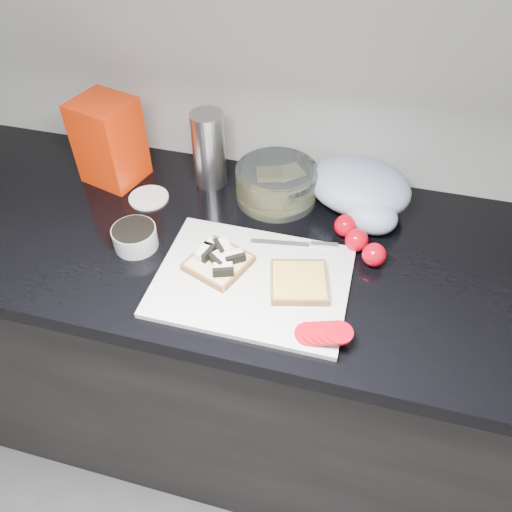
% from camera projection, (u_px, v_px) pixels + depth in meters
% --- Properties ---
extents(base_cabinet, '(3.50, 0.60, 0.86)m').
position_uv_depth(base_cabinet, '(245.00, 354.00, 1.48)').
color(base_cabinet, black).
rests_on(base_cabinet, ground).
extents(countertop, '(3.50, 0.64, 0.04)m').
position_uv_depth(countertop, '(241.00, 245.00, 1.16)').
color(countertop, black).
rests_on(countertop, base_cabinet).
extents(cutting_board, '(0.40, 0.30, 0.01)m').
position_uv_depth(cutting_board, '(252.00, 281.00, 1.05)').
color(cutting_board, silver).
rests_on(cutting_board, countertop).
extents(bread_left, '(0.16, 0.16, 0.04)m').
position_uv_depth(bread_left, '(219.00, 261.00, 1.06)').
color(bread_left, beige).
rests_on(bread_left, cutting_board).
extents(bread_right, '(0.15, 0.15, 0.02)m').
position_uv_depth(bread_right, '(299.00, 282.00, 1.03)').
color(bread_right, beige).
rests_on(bread_right, cutting_board).
extents(tomato_slices, '(0.12, 0.07, 0.02)m').
position_uv_depth(tomato_slices, '(324.00, 333.00, 0.93)').
color(tomato_slices, '#B40413').
rests_on(tomato_slices, cutting_board).
extents(knife, '(0.19, 0.04, 0.01)m').
position_uv_depth(knife, '(305.00, 244.00, 1.11)').
color(knife, silver).
rests_on(knife, cutting_board).
extents(seed_tub, '(0.10, 0.10, 0.05)m').
position_uv_depth(seed_tub, '(135.00, 236.00, 1.11)').
color(seed_tub, '#9BA09F').
rests_on(seed_tub, countertop).
extents(tub_lid, '(0.10, 0.10, 0.01)m').
position_uv_depth(tub_lid, '(149.00, 198.00, 1.25)').
color(tub_lid, white).
rests_on(tub_lid, countertop).
extents(glass_bowl, '(0.20, 0.20, 0.08)m').
position_uv_depth(glass_bowl, '(276.00, 184.00, 1.23)').
color(glass_bowl, silver).
rests_on(glass_bowl, countertop).
extents(bread_bag, '(0.16, 0.16, 0.21)m').
position_uv_depth(bread_bag, '(109.00, 141.00, 1.24)').
color(bread_bag, red).
rests_on(bread_bag, countertop).
extents(steel_canister, '(0.08, 0.08, 0.20)m').
position_uv_depth(steel_canister, '(209.00, 150.00, 1.23)').
color(steel_canister, '#A5A6AA').
rests_on(steel_canister, countertop).
extents(grocery_bag, '(0.29, 0.28, 0.11)m').
position_uv_depth(grocery_bag, '(361.00, 190.00, 1.19)').
color(grocery_bag, '#9DAAC1').
rests_on(grocery_bag, countertop).
extents(whole_tomatoes, '(0.12, 0.13, 0.05)m').
position_uv_depth(whole_tomatoes, '(358.00, 240.00, 1.11)').
color(whole_tomatoes, '#B40413').
rests_on(whole_tomatoes, countertop).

